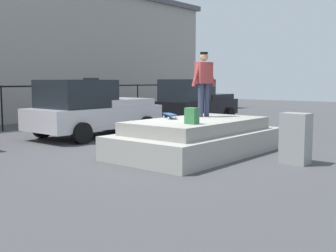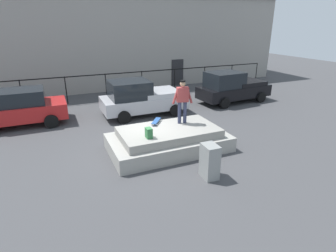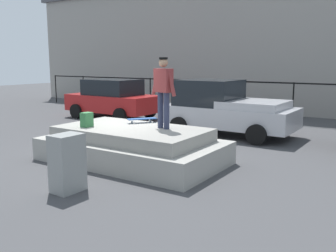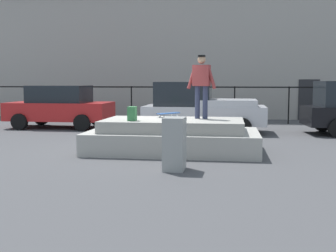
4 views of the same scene
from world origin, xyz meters
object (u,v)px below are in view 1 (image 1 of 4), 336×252
at_px(skateboarder, 204,79).
at_px(utility_box, 296,138).
at_px(car_silver_pickup_mid, 92,109).
at_px(skateboard, 170,115).
at_px(backpack, 192,116).
at_px(car_black_pickup_far, 195,102).

bearing_deg(skateboarder, utility_box, -98.04).
xyz_separation_m(skateboarder, car_silver_pickup_mid, (-0.32, 4.25, -0.96)).
height_order(skateboarder, skateboard, skateboarder).
bearing_deg(backpack, car_black_pickup_far, 125.56).
height_order(skateboarder, car_black_pickup_far, skateboarder).
bearing_deg(skateboard, car_silver_pickup_mid, 80.43).
bearing_deg(car_black_pickup_far, utility_box, -130.17).
distance_m(skateboarder, utility_box, 3.08).
height_order(skateboarder, backpack, skateboarder).
bearing_deg(car_black_pickup_far, skateboard, -149.00).
xyz_separation_m(car_silver_pickup_mid, utility_box, (-0.07, -7.01, -0.36)).
height_order(car_silver_pickup_mid, utility_box, car_silver_pickup_mid).
height_order(car_black_pickup_far, utility_box, car_black_pickup_far).
relative_size(skateboard, car_black_pickup_far, 0.16).
bearing_deg(skateboard, car_black_pickup_far, 31.00).
distance_m(backpack, utility_box, 2.36).
bearing_deg(skateboard, skateboarder, -22.11).
bearing_deg(backpack, skateboard, 148.94).
height_order(skateboard, car_black_pickup_far, car_black_pickup_far).
bearing_deg(skateboarder, backpack, -153.06).
bearing_deg(backpack, car_silver_pickup_mid, 164.64).
relative_size(backpack, utility_box, 0.32).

